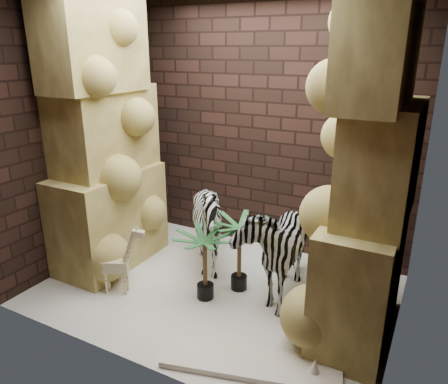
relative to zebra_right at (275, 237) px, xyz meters
The scene contains 13 objects.
floor 0.86m from the zebra_right, 154.56° to the right, with size 3.50×3.50×0.00m, color white.
wall_back 1.43m from the zebra_right, 118.38° to the left, with size 3.50×3.50×0.00m, color black.
wall_front 1.82m from the zebra_right, 109.64° to the right, with size 3.50×3.50×0.00m, color black.
wall_left 2.46m from the zebra_right, behind, with size 3.00×3.00×0.00m, color black.
wall_right 1.52m from the zebra_right, 11.90° to the right, with size 3.00×3.00×0.00m, color black.
rock_pillar_left 2.14m from the zebra_right, behind, with size 0.68×1.30×3.00m, color #D9C96F, non-canonical shape.
rock_pillar_right 1.27m from the zebra_right, 16.15° to the right, with size 0.58×1.25×3.00m, color #D9C96F, non-canonical shape.
zebra_right is the anchor object (origin of this frame).
zebra_left 0.82m from the zebra_right, behind, with size 0.90×1.11×1.01m, color white.
giraffe_toy 1.63m from the zebra_right, 151.38° to the right, with size 0.40×0.13×0.77m, color beige, non-canonical shape.
palm_front 0.42m from the zebra_right, 161.66° to the right, with size 0.36×0.36×0.80m, color #1B4B22, non-canonical shape.
palm_back 0.75m from the zebra_right, 142.78° to the right, with size 0.36×0.36×0.72m, color #1B4B22, non-canonical shape.
surfboard 1.29m from the zebra_right, 77.04° to the right, with size 1.42×0.35×0.05m, color white.
Camera 1 is at (1.89, -3.37, 2.41)m, focal length 33.87 mm.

